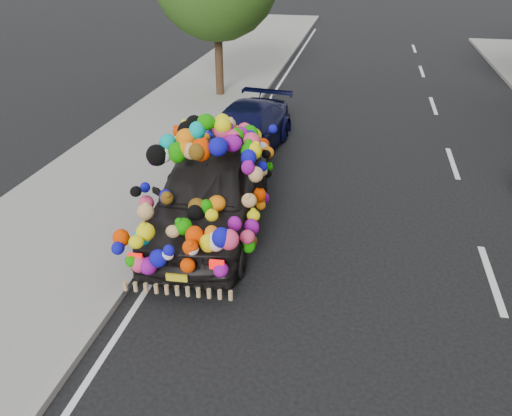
% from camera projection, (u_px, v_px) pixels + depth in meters
% --- Properties ---
extents(ground, '(100.00, 100.00, 0.00)m').
position_uv_depth(ground, '(282.00, 254.00, 9.09)').
color(ground, black).
rests_on(ground, ground).
extents(sidewalk, '(4.00, 60.00, 0.12)m').
position_uv_depth(sidewalk, '(67.00, 226.00, 9.84)').
color(sidewalk, gray).
rests_on(sidewalk, ground).
extents(kerb, '(0.15, 60.00, 0.13)m').
position_uv_depth(kerb, '(160.00, 237.00, 9.49)').
color(kerb, gray).
rests_on(kerb, ground).
extents(lane_markings, '(6.00, 50.00, 0.01)m').
position_uv_depth(lane_markings, '(492.00, 279.00, 8.44)').
color(lane_markings, silver).
rests_on(lane_markings, ground).
extents(plush_art_car, '(2.55, 5.00, 2.24)m').
position_uv_depth(plush_art_car, '(209.00, 174.00, 9.40)').
color(plush_art_car, black).
rests_on(plush_art_car, ground).
extents(navy_sedan, '(2.22, 4.46, 1.24)m').
position_uv_depth(navy_sedan, '(244.00, 132.00, 12.97)').
color(navy_sedan, black).
rests_on(navy_sedan, ground).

